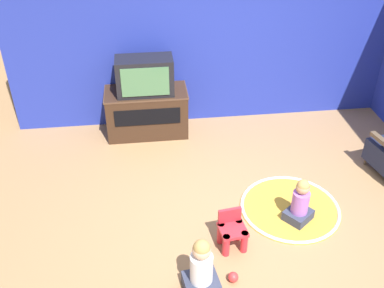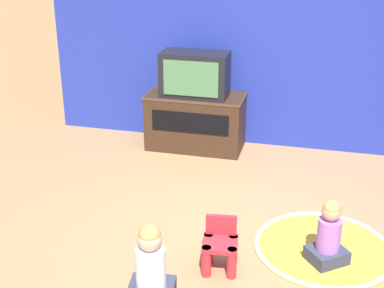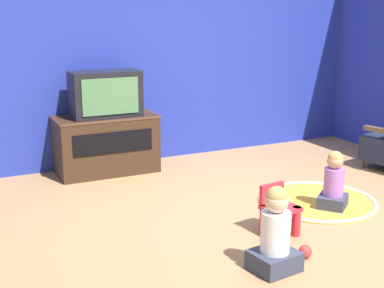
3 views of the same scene
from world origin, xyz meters
TOP-DOWN VIEW (x-y plane):
  - ground_plane at (0.00, 0.00)m, footprint 30.00×30.00m
  - wall_back at (-0.21, 2.43)m, footprint 5.58×0.12m
  - tv_cabinet at (-1.11, 2.08)m, footprint 1.15×0.56m
  - television at (-1.11, 2.03)m, footprint 0.77×0.39m
  - yellow_kid_chair at (-0.33, -0.27)m, footprint 0.30×0.29m
  - play_mat at (0.46, 0.22)m, footprint 1.16×1.16m
  - child_watching_left at (-0.73, -0.79)m, footprint 0.36×0.33m
  - child_watching_center at (0.48, 0.02)m, footprint 0.38×0.37m

SIDE VIEW (x-z plane):
  - ground_plane at x=0.00m, z-range 0.00..0.00m
  - play_mat at x=0.46m, z-range -0.01..0.03m
  - yellow_kid_chair at x=-0.33m, z-range -0.02..0.40m
  - child_watching_center at x=0.48m, z-range -0.04..0.52m
  - child_watching_left at x=-0.73m, z-range -0.04..0.60m
  - tv_cabinet at x=-1.11m, z-range 0.01..0.68m
  - television at x=-1.11m, z-range 0.67..1.18m
  - wall_back at x=-0.21m, z-range 0.00..2.55m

